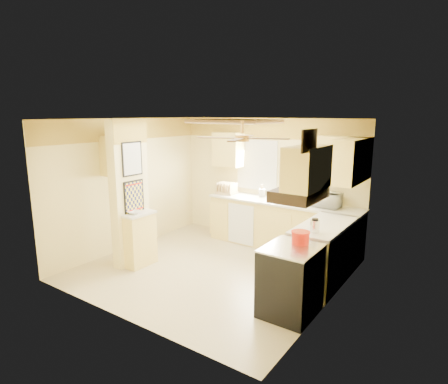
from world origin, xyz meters
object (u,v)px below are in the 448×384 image
Objects in this scene: bowl at (134,212)px; kettle at (315,226)px; microwave at (326,200)px; stove at (290,280)px; dutch_oven at (300,237)px.

bowl is 2.96m from kettle.
microwave is 2.45× the size of kettle.
microwave reaches higher than stove.
microwave is at bearing 98.76° from stove.
kettle reaches higher than dutch_oven.
dutch_oven is 0.49m from kettle.
stove is 3.71× the size of dutch_oven.
bowl is 1.01× the size of kettle.
microwave reaches higher than kettle.
stove is at bearing -98.73° from dutch_oven.
dutch_oven is (0.37, -1.98, -0.08)m from microwave.
kettle reaches higher than bowl.
dutch_oven is at bearing -90.64° from kettle.
dutch_oven reaches higher than bowl.
kettle is (2.85, 0.78, 0.07)m from bowl.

